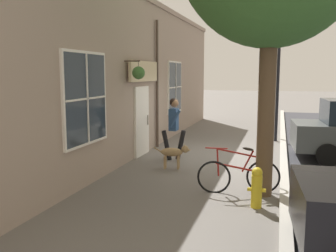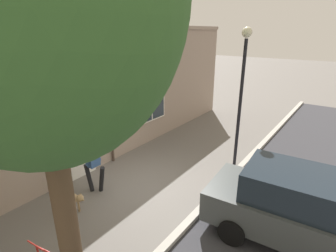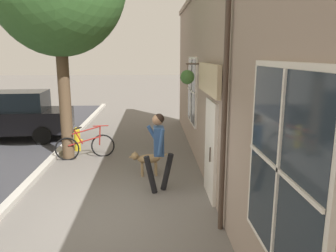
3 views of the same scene
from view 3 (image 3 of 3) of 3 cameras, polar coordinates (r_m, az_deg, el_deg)
ground_plane at (r=6.69m, az=-10.88°, el=-14.77°), size 90.00×90.00×0.00m
storefront_facade at (r=6.12m, az=10.57°, el=6.52°), size 0.95×18.00×4.85m
pedestrian_walking at (r=7.19m, az=-1.65°, el=-3.30°), size 0.68×0.55×1.79m
dog_on_leash at (r=8.35m, az=-3.77°, el=-5.79°), size 0.99×0.33×0.65m
leaning_bicycle at (r=10.03m, az=-14.19°, el=-3.37°), size 1.69×0.44×1.01m
parked_car_nearest_curb at (r=13.10m, az=-25.74°, el=1.65°), size 4.42×2.17×1.75m
fire_hydrant at (r=10.88m, az=-15.54°, el=-2.13°), size 0.34×0.20×0.77m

